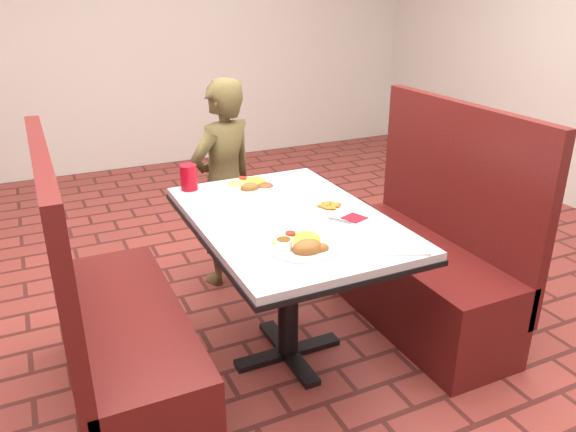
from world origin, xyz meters
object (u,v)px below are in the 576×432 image
at_px(far_dinner_plate, 251,183).
at_px(near_dinner_plate, 302,241).
at_px(red_tumbler, 189,177).
at_px(booth_bench_right, 423,264).
at_px(diner_person, 224,184).
at_px(dining_table, 288,235).
at_px(plantain_plate, 330,207).
at_px(booth_bench_left, 117,339).

bearing_deg(far_dinner_plate, near_dinner_plate, -96.41).
bearing_deg(red_tumbler, booth_bench_right, -25.96).
distance_m(diner_person, red_tumbler, 0.51).
bearing_deg(dining_table, red_tumbler, 119.30).
bearing_deg(far_dinner_plate, diner_person, 88.54).
bearing_deg(dining_table, plantain_plate, -0.97).
height_order(diner_person, plantain_plate, diner_person).
bearing_deg(booth_bench_left, red_tumbler, 47.03).
distance_m(booth_bench_left, diner_person, 1.23).
height_order(far_dinner_plate, red_tumbler, red_tumbler).
bearing_deg(far_dinner_plate, dining_table, -88.85).
height_order(dining_table, booth_bench_left, booth_bench_left).
bearing_deg(diner_person, far_dinner_plate, 65.40).
bearing_deg(booth_bench_left, diner_person, 48.05).
distance_m(booth_bench_left, red_tumbler, 0.88).
relative_size(dining_table, booth_bench_left, 1.01).
bearing_deg(far_dinner_plate, booth_bench_left, -152.08).
xyz_separation_m(diner_person, far_dinner_plate, (-0.01, -0.47, 0.15)).
height_order(near_dinner_plate, red_tumbler, red_tumbler).
bearing_deg(booth_bench_right, near_dinner_plate, -159.76).
bearing_deg(booth_bench_left, far_dinner_plate, 27.92).
bearing_deg(red_tumbler, near_dinner_plate, -76.46).
relative_size(dining_table, plantain_plate, 7.44).
bearing_deg(booth_bench_right, far_dinner_plate, 152.58).
bearing_deg(dining_table, far_dinner_plate, 91.15).
xyz_separation_m(booth_bench_right, diner_person, (-0.79, 0.89, 0.29)).
xyz_separation_m(plantain_plate, red_tumbler, (-0.51, 0.54, 0.05)).
bearing_deg(plantain_plate, booth_bench_left, 179.80).
bearing_deg(near_dinner_plate, booth_bench_left, 155.06).
height_order(diner_person, far_dinner_plate, diner_person).
relative_size(booth_bench_left, diner_person, 0.97).
bearing_deg(plantain_plate, near_dinner_plate, -133.17).
xyz_separation_m(dining_table, booth_bench_right, (0.80, 0.00, -0.32)).
bearing_deg(diner_person, booth_bench_left, 24.91).
bearing_deg(dining_table, near_dinner_plate, -105.69).
xyz_separation_m(booth_bench_right, red_tumbler, (-1.10, 0.53, 0.48)).
xyz_separation_m(dining_table, diner_person, (0.00, 0.89, -0.03)).
bearing_deg(dining_table, diner_person, 89.77).
distance_m(near_dinner_plate, red_tumbler, 0.89).
relative_size(near_dinner_plate, far_dinner_plate, 1.01).
bearing_deg(near_dinner_plate, booth_bench_right, 20.24).
xyz_separation_m(near_dinner_plate, plantain_plate, (0.30, 0.32, -0.02)).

